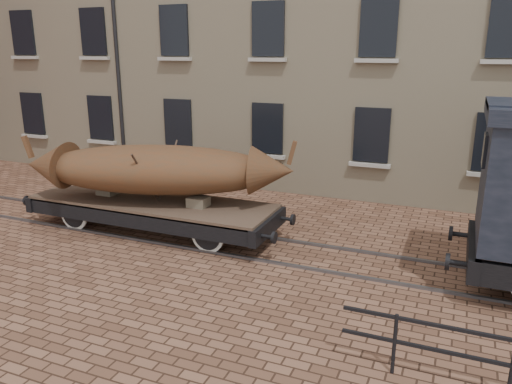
% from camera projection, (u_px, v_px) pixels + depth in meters
% --- Properties ---
extents(ground, '(90.00, 90.00, 0.00)m').
position_uv_depth(ground, '(288.00, 253.00, 12.16)').
color(ground, brown).
extents(rail_track, '(30.00, 1.52, 0.06)m').
position_uv_depth(rail_track, '(288.00, 252.00, 12.15)').
color(rail_track, '#59595E').
rests_on(rail_track, ground).
extents(flatcar_wagon, '(7.59, 2.06, 1.15)m').
position_uv_depth(flatcar_wagon, '(152.00, 206.00, 13.40)').
color(flatcar_wagon, '#4E3E31').
rests_on(flatcar_wagon, ground).
extents(iron_boat, '(7.18, 3.68, 1.71)m').
position_uv_depth(iron_boat, '(157.00, 169.00, 13.02)').
color(iron_boat, '#59311A').
rests_on(iron_boat, flatcar_wagon).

